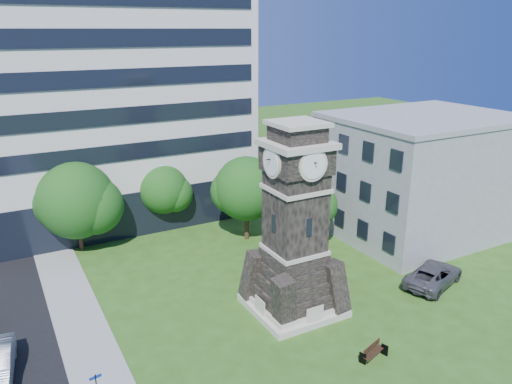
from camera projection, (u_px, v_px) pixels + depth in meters
ground at (268, 337)px, 29.40m from camera, size 160.00×160.00×0.00m
sidewalk at (86, 338)px, 29.24m from camera, size 3.00×70.00×0.06m
clock_tower at (295, 233)px, 30.79m from camera, size 5.40×5.40×12.22m
office_tall at (96, 64)px, 45.06m from camera, size 26.20×15.11×28.60m
office_low at (421, 174)px, 43.54m from camera, size 15.20×12.20×10.40m
car_east_lot at (433, 275)px, 35.16m from camera, size 5.97×4.16×1.52m
park_bench at (373, 351)px, 27.31m from camera, size 1.66×0.44×0.86m
tree_nw at (78, 202)px, 39.76m from camera, size 6.81×6.19×7.38m
tree_nc at (164, 191)px, 43.90m from camera, size 4.78×4.34×6.03m
tree_ne at (247, 191)px, 41.82m from camera, size 5.97×5.43×7.26m
tree_east at (305, 202)px, 39.91m from camera, size 4.98×4.53×6.52m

